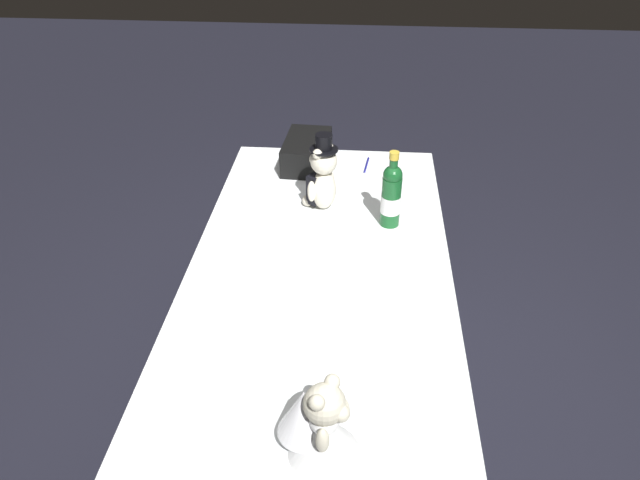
# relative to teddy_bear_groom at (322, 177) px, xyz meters

# --- Properties ---
(ground_plane) EXTENTS (12.00, 12.00, 0.00)m
(ground_plane) POSITION_rel_teddy_bear_groom_xyz_m (-0.39, -0.02, -0.85)
(ground_plane) COLOR black
(reception_table) EXTENTS (1.82, 0.90, 0.72)m
(reception_table) POSITION_rel_teddy_bear_groom_xyz_m (-0.39, -0.02, -0.49)
(reception_table) COLOR white
(reception_table) RESTS_ON ground_plane
(teddy_bear_groom) EXTENTS (0.13, 0.14, 0.31)m
(teddy_bear_groom) POSITION_rel_teddy_bear_groom_xyz_m (0.00, 0.00, 0.00)
(teddy_bear_groom) COLOR silver
(teddy_bear_groom) RESTS_ON reception_table
(teddy_bear_bride) EXTENTS (0.20, 0.23, 0.23)m
(teddy_bear_bride) POSITION_rel_teddy_bear_groom_xyz_m (-1.14, -0.08, -0.03)
(teddy_bear_bride) COLOR white
(teddy_bear_bride) RESTS_ON reception_table
(champagne_bottle) EXTENTS (0.07, 0.07, 0.30)m
(champagne_bottle) POSITION_rel_teddy_bear_groom_xyz_m (-0.11, -0.26, -0.01)
(champagne_bottle) COLOR #155224
(champagne_bottle) RESTS_ON reception_table
(signing_pen) EXTENTS (0.15, 0.03, 0.01)m
(signing_pen) POSITION_rel_teddy_bear_groom_xyz_m (0.37, -0.17, -0.13)
(signing_pen) COLOR navy
(signing_pen) RESTS_ON reception_table
(gift_case_black) EXTENTS (0.32, 0.20, 0.12)m
(gift_case_black) POSITION_rel_teddy_bear_groom_xyz_m (0.37, 0.10, -0.07)
(gift_case_black) COLOR black
(gift_case_black) RESTS_ON reception_table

